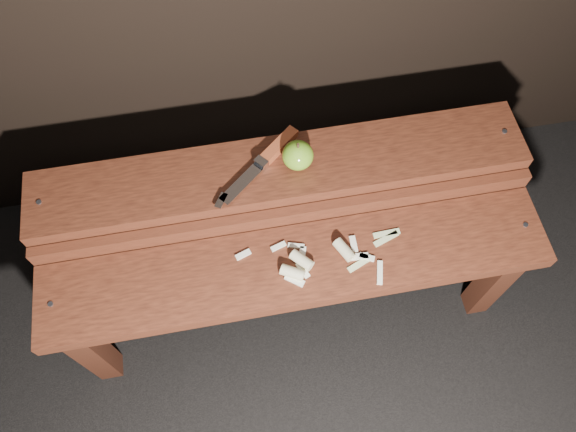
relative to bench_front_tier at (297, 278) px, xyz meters
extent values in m
plane|color=black|center=(0.00, 0.06, -0.35)|extent=(60.00, 60.00, 0.00)
cube|color=#37180D|center=(-0.54, -0.04, -0.16)|extent=(0.06, 0.06, 0.38)
cube|color=#37180D|center=(0.54, -0.04, -0.16)|extent=(0.06, 0.06, 0.38)
cube|color=#481F11|center=(0.00, 0.01, 0.05)|extent=(1.20, 0.20, 0.04)
cylinder|color=slate|center=(-0.56, 0.01, 0.07)|extent=(0.01, 0.01, 0.00)
cylinder|color=slate|center=(0.56, 0.01, 0.07)|extent=(0.01, 0.01, 0.00)
cube|color=#37180D|center=(-0.54, 0.26, -0.12)|extent=(0.06, 0.06, 0.46)
cube|color=#37180D|center=(0.54, 0.26, -0.12)|extent=(0.06, 0.06, 0.46)
cube|color=#481F11|center=(0.00, 0.13, 0.09)|extent=(1.20, 0.02, 0.05)
cube|color=#481F11|center=(0.00, 0.23, 0.13)|extent=(1.20, 0.18, 0.04)
cylinder|color=slate|center=(-0.56, 0.23, 0.15)|extent=(0.01, 0.01, 0.00)
cylinder|color=slate|center=(0.56, 0.23, 0.15)|extent=(0.01, 0.01, 0.00)
ellipsoid|color=#63931D|center=(0.04, 0.23, 0.18)|extent=(0.07, 0.07, 0.07)
cylinder|color=#382314|center=(0.04, 0.23, 0.22)|extent=(0.01, 0.01, 0.01)
cube|color=brown|center=(0.01, 0.28, 0.16)|extent=(0.10, 0.09, 0.02)
cube|color=silver|center=(-0.04, 0.24, 0.16)|extent=(0.04, 0.04, 0.02)
cube|color=silver|center=(-0.10, 0.19, 0.16)|extent=(0.11, 0.10, 0.00)
cube|color=silver|center=(-0.15, 0.16, 0.16)|extent=(0.04, 0.04, 0.00)
cube|color=beige|center=(0.01, 0.05, 0.07)|extent=(0.04, 0.02, 0.01)
cube|color=beige|center=(0.01, -0.01, 0.07)|extent=(0.03, 0.04, 0.01)
cube|color=beige|center=(0.14, 0.03, 0.07)|extent=(0.02, 0.04, 0.01)
cube|color=beige|center=(0.18, -0.05, 0.07)|extent=(0.03, 0.06, 0.01)
cube|color=beige|center=(-0.12, 0.05, 0.07)|extent=(0.04, 0.02, 0.01)
cube|color=beige|center=(-0.03, 0.06, 0.07)|extent=(0.04, 0.02, 0.01)
cube|color=beige|center=(-0.01, -0.03, 0.07)|extent=(0.05, 0.04, 0.01)
cube|color=beige|center=(0.14, 0.00, 0.07)|extent=(0.05, 0.02, 0.01)
cube|color=beige|center=(0.02, 0.03, 0.07)|extent=(0.03, 0.04, 0.01)
cube|color=beige|center=(0.16, 0.00, 0.07)|extent=(0.04, 0.03, 0.01)
cylinder|color=#C9BB8C|center=(0.11, 0.02, 0.08)|extent=(0.05, 0.06, 0.03)
cylinder|color=#C9BB8C|center=(0.01, 0.01, 0.08)|extent=(0.06, 0.06, 0.03)
cylinder|color=#C9BB8C|center=(-0.01, -0.01, 0.08)|extent=(0.06, 0.05, 0.03)
cube|color=#BCC988|center=(0.23, 0.05, 0.07)|extent=(0.07, 0.02, 0.00)
cube|color=#BCC988|center=(0.14, -0.02, 0.07)|extent=(0.07, 0.04, 0.00)
cube|color=#BCC988|center=(0.22, 0.03, 0.07)|extent=(0.07, 0.03, 0.00)
camera|label=1|loc=(-0.11, -0.48, 1.27)|focal=35.00mm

